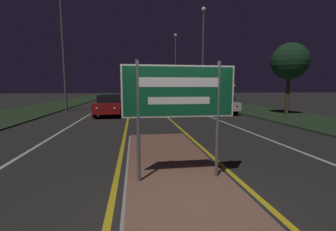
{
  "coord_description": "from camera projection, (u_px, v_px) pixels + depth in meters",
  "views": [
    {
      "loc": [
        -0.88,
        -3.27,
        1.98
      ],
      "look_at": [
        0.0,
        2.63,
        1.24
      ],
      "focal_mm": 24.0,
      "sensor_mm": 36.0,
      "label": 1
    }
  ],
  "objects": [
    {
      "name": "streetlight_left_near",
      "position": [
        62.0,
        26.0,
        18.09
      ],
      "size": [
        0.6,
        0.6,
        10.23
      ],
      "color": "#56565B",
      "rests_on": "ground_plane"
    },
    {
      "name": "ground_plane",
      "position": [
        192.0,
        213.0,
        3.58
      ],
      "size": [
        160.0,
        160.0,
        0.0
      ],
      "primitive_type": "plane",
      "color": "#282623"
    },
    {
      "name": "centre_line_yellow_left",
      "position": [
        131.0,
        104.0,
        27.92
      ],
      "size": [
        0.12,
        70.0,
        0.01
      ],
      "color": "gold",
      "rests_on": "ground_plane"
    },
    {
      "name": "car_receding_2",
      "position": [
        176.0,
        96.0,
        34.83
      ],
      "size": [
        2.0,
        4.43,
        1.41
      ],
      "color": "#B7B7BC",
      "rests_on": "ground_plane"
    },
    {
      "name": "lane_line_white_right",
      "position": [
        175.0,
        103.0,
        28.73
      ],
      "size": [
        0.12,
        70.0,
        0.01
      ],
      "color": "silver",
      "rests_on": "ground_plane"
    },
    {
      "name": "edge_line_white_left",
      "position": [
        82.0,
        104.0,
        27.06
      ],
      "size": [
        0.1,
        70.0,
        0.01
      ],
      "color": "silver",
      "rests_on": "ground_plane"
    },
    {
      "name": "streetlight_right_far",
      "position": [
        175.0,
        57.0,
        37.88
      ],
      "size": [
        0.57,
        0.57,
        10.93
      ],
      "color": "#56565B",
      "rests_on": "ground_plane"
    },
    {
      "name": "median_island",
      "position": [
        179.0,
        181.0,
        4.69
      ],
      "size": [
        2.24,
        9.2,
        0.1
      ],
      "color": "#999993",
      "rests_on": "ground_plane"
    },
    {
      "name": "edge_line_white_right",
      "position": [
        197.0,
        103.0,
        29.17
      ],
      "size": [
        0.1,
        70.0,
        0.01
      ],
      "color": "silver",
      "rests_on": "ground_plane"
    },
    {
      "name": "warning_sign",
      "position": [
        233.0,
        92.0,
        23.66
      ],
      "size": [
        0.6,
        0.06,
        2.43
      ],
      "color": "#56565B",
      "rests_on": "verge_right"
    },
    {
      "name": "verge_right",
      "position": [
        230.0,
        105.0,
        24.6
      ],
      "size": [
        5.0,
        100.0,
        0.08
      ],
      "color": "#23381E",
      "rests_on": "ground_plane"
    },
    {
      "name": "streetlight_right_near",
      "position": [
        203.0,
        47.0,
        23.6
      ],
      "size": [
        0.49,
        0.49,
        10.23
      ],
      "color": "#56565B",
      "rests_on": "ground_plane"
    },
    {
      "name": "centre_line_yellow_right",
      "position": [
        152.0,
        103.0,
        28.31
      ],
      "size": [
        0.12,
        70.0,
        0.01
      ],
      "color": "gold",
      "rests_on": "ground_plane"
    },
    {
      "name": "roadside_palm_right",
      "position": [
        290.0,
        62.0,
        15.76
      ],
      "size": [
        2.52,
        2.52,
        5.01
      ],
      "color": "#4C3823",
      "rests_on": "verge_right"
    },
    {
      "name": "car_receding_1",
      "position": [
        195.0,
        99.0,
        25.44
      ],
      "size": [
        2.01,
        4.25,
        1.36
      ],
      "color": "#B7B7BC",
      "rests_on": "ground_plane"
    },
    {
      "name": "verge_left",
      "position": [
        45.0,
        108.0,
        21.81
      ],
      "size": [
        5.0,
        100.0,
        0.08
      ],
      "color": "#23381E",
      "rests_on": "ground_plane"
    },
    {
      "name": "highway_sign",
      "position": [
        179.0,
        96.0,
        4.46
      ],
      "size": [
        2.27,
        0.07,
        2.42
      ],
      "color": "#56565B",
      "rests_on": "median_island"
    },
    {
      "name": "lane_line_white_left",
      "position": [
        107.0,
        104.0,
        27.5
      ],
      "size": [
        0.12,
        70.0,
        0.01
      ],
      "color": "silver",
      "rests_on": "ground_plane"
    },
    {
      "name": "car_approaching_0",
      "position": [
        110.0,
        104.0,
        16.3
      ],
      "size": [
        1.88,
        4.79,
        1.46
      ],
      "color": "maroon",
      "rests_on": "ground_plane"
    },
    {
      "name": "car_receding_0",
      "position": [
        218.0,
        104.0,
        17.65
      ],
      "size": [
        1.89,
        4.57,
        1.35
      ],
      "color": "silver",
      "rests_on": "ground_plane"
    }
  ]
}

